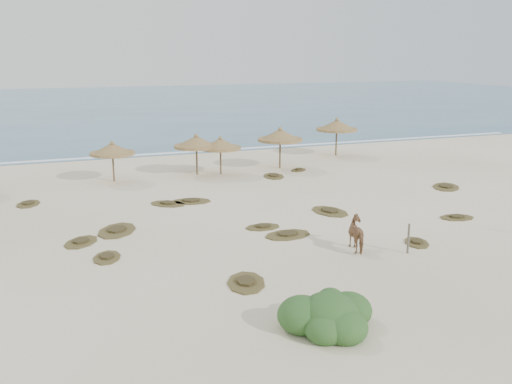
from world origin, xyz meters
TOP-DOWN VIEW (x-y plane):
  - ground at (0.00, 0.00)m, footprint 160.00×160.00m
  - ocean at (0.00, 75.00)m, footprint 200.00×100.00m
  - foam_line at (0.00, 26.00)m, footprint 70.00×0.60m
  - palapa_1 at (-6.85, 16.50)m, footprint 3.60×3.60m
  - palapa_2 at (-1.04, 16.69)m, footprint 3.99×3.99m
  - palapa_3 at (0.58, 16.21)m, footprint 2.96×2.96m
  - palapa_4 at (5.37, 16.72)m, footprint 4.39×4.39m
  - palapa_5 at (11.88, 20.04)m, footprint 3.78×3.78m
  - horse at (1.54, -1.25)m, footprint 1.05×1.84m
  - fence_post_near at (3.32, -2.37)m, footprint 0.11×0.11m
  - bush at (-3.15, -7.41)m, footprint 3.15×2.77m
  - scrub_0 at (-9.85, 4.03)m, footprint 2.17×2.37m
  - scrub_1 at (-8.09, 5.21)m, footprint 2.68×3.12m
  - scrub_2 at (-1.23, 3.26)m, footprint 1.78×1.16m
  - scrub_3 at (3.21, 4.62)m, footprint 2.05×2.73m
  - scrub_4 at (8.92, 1.24)m, footprint 2.01×1.49m
  - scrub_5 at (12.94, 7.17)m, footprint 2.89×3.02m
  - scrub_6 at (-12.20, 12.08)m, footprint 1.69×2.15m
  - scrub_7 at (3.79, 14.09)m, footprint 1.84×2.43m
  - scrub_9 at (-0.57, 1.69)m, footprint 2.50×1.80m
  - scrub_10 at (6.32, 15.42)m, footprint 1.74×1.69m
  - scrub_11 at (-4.35, -3.06)m, footprint 2.03×2.54m
  - scrub_12 at (4.48, -1.43)m, footprint 1.60×1.92m
  - scrub_13 at (-3.33, 9.40)m, footprint 2.60×2.01m
  - scrub_14 at (-8.97, 1.55)m, footprint 1.55×1.99m
  - scrub_15 at (-4.71, 9.31)m, footprint 2.49×2.42m

SIDE VIEW (x-z plane):
  - ground at x=0.00m, z-range 0.00..0.00m
  - ocean at x=0.00m, z-range 0.00..0.01m
  - foam_line at x=0.00m, z-range 0.00..0.01m
  - scrub_13 at x=-3.33m, z-range -0.03..0.13m
  - scrub_0 at x=-9.85m, z-range -0.03..0.13m
  - scrub_1 at x=-8.09m, z-range -0.03..0.13m
  - scrub_3 at x=3.21m, z-range -0.03..0.13m
  - scrub_4 at x=8.92m, z-range -0.03..0.13m
  - scrub_6 at x=-12.20m, z-range -0.03..0.13m
  - scrub_10 at x=6.32m, z-range -0.03..0.13m
  - scrub_12 at x=4.48m, z-range -0.03..0.13m
  - scrub_14 at x=-8.97m, z-range -0.03..0.13m
  - scrub_2 at x=-1.23m, z-range -0.03..0.13m
  - scrub_5 at x=12.94m, z-range -0.03..0.13m
  - scrub_7 at x=3.79m, z-range -0.03..0.13m
  - scrub_9 at x=-0.57m, z-range -0.03..0.13m
  - scrub_11 at x=-4.35m, z-range -0.03..0.13m
  - scrub_15 at x=-4.71m, z-range -0.03..0.13m
  - bush at x=-3.15m, z-range -0.24..1.17m
  - fence_post_near at x=3.32m, z-range 0.00..1.33m
  - horse at x=1.54m, z-range 0.00..1.47m
  - palapa_3 at x=0.58m, z-range 0.76..3.53m
  - palapa_1 at x=-6.85m, z-range 0.77..3.56m
  - palapa_2 at x=-1.04m, z-range 0.82..3.78m
  - palapa_4 at x=5.37m, z-range 0.87..4.02m
  - palapa_5 at x=11.88m, z-range 0.89..4.10m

